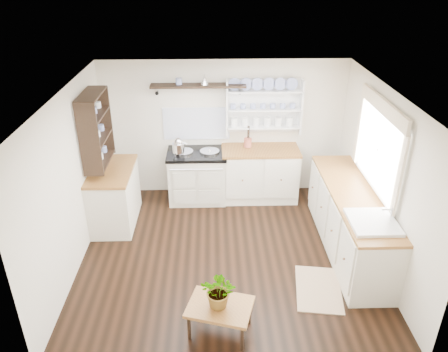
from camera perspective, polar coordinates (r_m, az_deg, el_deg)
The scene contains 19 objects.
floor at distance 6.22m, azimuth 0.44°, elevation -10.13°, with size 4.00×3.80×0.01m, color black.
wall_back at distance 7.33m, azimuth -0.05°, elevation 6.20°, with size 4.00×0.02×2.30m, color silver.
wall_right at distance 6.01m, azimuth 19.91°, elevation -0.40°, with size 0.02×3.80×2.30m, color silver.
wall_left at distance 5.88m, azimuth -19.39°, elevation -0.91°, with size 0.02×3.80×2.30m, color silver.
ceiling at distance 5.17m, azimuth 0.53°, elevation 10.68°, with size 4.00×3.80×0.01m, color white.
window at distance 5.95m, azimuth 19.59°, elevation 3.80°, with size 0.08×1.55×1.22m.
aga_cooker at distance 7.32m, azimuth -3.51°, elevation 0.04°, with size 0.97×0.68×0.90m.
back_cabinets at distance 7.38m, azimuth 4.68°, elevation 0.38°, with size 1.27×0.63×0.90m.
right_cabinets at distance 6.32m, azimuth 16.09°, elevation -5.60°, with size 0.62×2.43×0.90m.
belfast_sink at distance 5.55m, azimuth 18.68°, elevation -6.75°, with size 0.55×0.60×0.45m.
left_cabinets at distance 6.88m, azimuth -14.12°, elevation -2.48°, with size 0.62×1.13×0.90m.
plate_rack at distance 7.21m, azimuth 5.19°, elevation 9.14°, with size 1.20×0.22×0.90m.
high_shelf at distance 6.98m, azimuth -3.38°, elevation 11.63°, with size 1.50×0.29×0.16m.
left_shelving at distance 6.47m, azimuth -16.41°, elevation 5.97°, with size 0.28×0.80×1.05m, color black.
kettle at distance 6.97m, azimuth -5.98°, elevation 4.02°, with size 0.20×0.20×0.24m, color silver, non-canonical shape.
utensil_crock at distance 7.21m, azimuth 3.12°, elevation 4.38°, with size 0.13×0.13×0.15m, color #AA523E.
center_table at distance 4.93m, azimuth -0.54°, elevation -16.94°, with size 0.79×0.66×0.37m.
potted_plant at distance 4.76m, azimuth -0.55°, elevation -14.73°, with size 0.38×0.33×0.42m, color #3F7233.
floor_rug at distance 5.77m, azimuth 12.23°, elevation -14.23°, with size 0.55×0.85×0.02m, color #8B7150.
Camera 1 is at (-0.19, -4.96, 3.75)m, focal length 35.00 mm.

